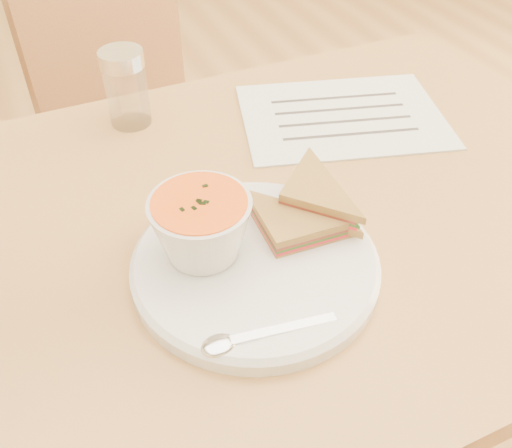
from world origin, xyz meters
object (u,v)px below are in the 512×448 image
condiment_shaker (126,88)px  soup_bowl (202,230)px  plate (255,265)px  dining_table (265,375)px  chair_far (167,158)px

condiment_shaker → soup_bowl: bearing=-90.7°
plate → soup_bowl: 0.07m
dining_table → plate: plate is taller
chair_far → condiment_shaker: chair_far is taller
soup_bowl → condiment_shaker: condiment_shaker is taller
dining_table → soup_bowl: (-0.11, -0.06, 0.43)m
dining_table → chair_far: 0.59m
chair_far → plate: 0.75m
dining_table → condiment_shaker: bearing=111.2°
dining_table → plate: 0.40m
plate → condiment_shaker: 0.36m
plate → soup_bowl: (-0.05, 0.03, 0.05)m
dining_table → chair_far: chair_far is taller
plate → soup_bowl: size_ratio=2.50×
condiment_shaker → plate: bearing=-82.9°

